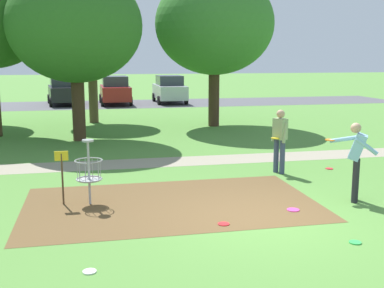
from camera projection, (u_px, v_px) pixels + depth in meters
name	position (u px, v px, depth m)	size (l,w,h in m)	color
ground_plane	(261.00, 219.00, 9.29)	(160.00, 160.00, 0.00)	#518438
dirt_tee_pad	(171.00, 204.00, 10.23)	(6.16, 3.70, 0.01)	brown
disc_golf_basket	(86.00, 170.00, 10.07)	(0.98, 0.58, 1.39)	#9E9EA3
player_foreground_watching	(280.00, 137.00, 12.79)	(0.45, 0.49, 1.71)	#384260
player_throwing	(356.00, 156.00, 10.26)	(0.81, 0.96, 1.71)	#232328
frisbee_near_basket	(90.00, 271.00, 6.98)	(0.20, 0.20, 0.02)	white
frisbee_by_tee	(224.00, 224.00, 8.97)	(0.22, 0.22, 0.02)	red
frisbee_mid_grass	(355.00, 242.00, 8.08)	(0.21, 0.21, 0.02)	green
frisbee_scattered_a	(293.00, 210.00, 9.80)	(0.26, 0.26, 0.02)	#E53D99
frisbee_scattered_b	(329.00, 169.00, 13.41)	(0.21, 0.21, 0.02)	red
tree_near_left	(75.00, 26.00, 17.31)	(4.84, 4.84, 6.26)	#422D1E
tree_mid_right	(91.00, 29.00, 22.17)	(3.68, 3.68, 5.94)	brown
tree_far_left	(214.00, 24.00, 21.01)	(5.20, 5.20, 6.71)	#422D1E
parking_lot_strip	(138.00, 104.00, 32.09)	(36.00, 6.00, 0.01)	#4C4C51
parked_car_leftmost	(64.00, 90.00, 31.37)	(2.33, 4.38, 1.84)	black
parked_car_center_left	(115.00, 90.00, 31.61)	(2.03, 4.23, 1.84)	maroon
parked_car_center_right	(169.00, 89.00, 32.60)	(1.99, 4.21, 1.84)	#B2B7BC
gravel_path	(199.00, 160.00, 14.50)	(40.00, 1.31, 0.00)	gray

